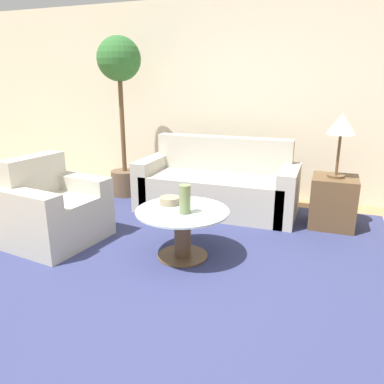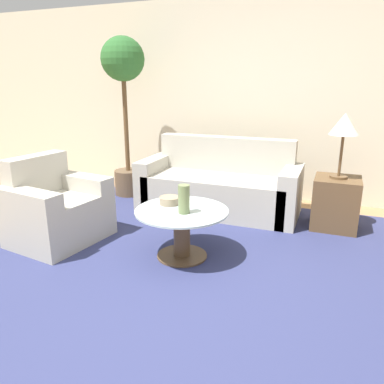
{
  "view_description": "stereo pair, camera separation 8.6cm",
  "coord_description": "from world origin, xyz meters",
  "px_view_note": "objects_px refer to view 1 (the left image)",
  "views": [
    {
      "loc": [
        1.07,
        -2.06,
        1.55
      ],
      "look_at": [
        -0.08,
        1.1,
        0.55
      ],
      "focal_mm": 35.0,
      "sensor_mm": 36.0,
      "label": 1
    },
    {
      "loc": [
        1.15,
        -2.03,
        1.55
      ],
      "look_at": [
        -0.08,
        1.1,
        0.55
      ],
      "focal_mm": 35.0,
      "sensor_mm": 36.0,
      "label": 2
    }
  ],
  "objects_px": {
    "potted_plant": "(120,89)",
    "sofa_main": "(218,187)",
    "bowl": "(170,201)",
    "coffee_table": "(182,227)",
    "armchair": "(53,213)",
    "vase": "(185,199)",
    "table_lamp": "(342,126)"
  },
  "relations": [
    {
      "from": "potted_plant",
      "to": "sofa_main",
      "type": "bearing_deg",
      "value": -6.75
    },
    {
      "from": "sofa_main",
      "to": "bowl",
      "type": "height_order",
      "value": "sofa_main"
    },
    {
      "from": "bowl",
      "to": "sofa_main",
      "type": "bearing_deg",
      "value": 85.66
    },
    {
      "from": "sofa_main",
      "to": "coffee_table",
      "type": "height_order",
      "value": "sofa_main"
    },
    {
      "from": "sofa_main",
      "to": "armchair",
      "type": "relative_size",
      "value": 2.01
    },
    {
      "from": "armchair",
      "to": "vase",
      "type": "bearing_deg",
      "value": -80.64
    },
    {
      "from": "armchair",
      "to": "potted_plant",
      "type": "xyz_separation_m",
      "value": [
        -0.13,
        1.64,
        1.14
      ]
    },
    {
      "from": "table_lamp",
      "to": "bowl",
      "type": "height_order",
      "value": "table_lamp"
    },
    {
      "from": "sofa_main",
      "to": "armchair",
      "type": "height_order",
      "value": "sofa_main"
    },
    {
      "from": "vase",
      "to": "bowl",
      "type": "relative_size",
      "value": 1.34
    },
    {
      "from": "vase",
      "to": "sofa_main",
      "type": "bearing_deg",
      "value": 94.81
    },
    {
      "from": "sofa_main",
      "to": "potted_plant",
      "type": "bearing_deg",
      "value": 173.25
    },
    {
      "from": "potted_plant",
      "to": "vase",
      "type": "xyz_separation_m",
      "value": [
        1.52,
        -1.61,
        -0.86
      ]
    },
    {
      "from": "armchair",
      "to": "vase",
      "type": "height_order",
      "value": "armchair"
    },
    {
      "from": "potted_plant",
      "to": "armchair",
      "type": "bearing_deg",
      "value": -85.37
    },
    {
      "from": "vase",
      "to": "armchair",
      "type": "bearing_deg",
      "value": -178.73
    },
    {
      "from": "armchair",
      "to": "coffee_table",
      "type": "xyz_separation_m",
      "value": [
        1.33,
        0.1,
        -0.0
      ]
    },
    {
      "from": "armchair",
      "to": "coffee_table",
      "type": "distance_m",
      "value": 1.34
    },
    {
      "from": "armchair",
      "to": "potted_plant",
      "type": "height_order",
      "value": "potted_plant"
    },
    {
      "from": "sofa_main",
      "to": "armchair",
      "type": "xyz_separation_m",
      "value": [
        -1.26,
        -1.47,
        -0.0
      ]
    },
    {
      "from": "armchair",
      "to": "bowl",
      "type": "xyz_separation_m",
      "value": [
        1.17,
        0.21,
        0.19
      ]
    },
    {
      "from": "potted_plant",
      "to": "bowl",
      "type": "relative_size",
      "value": 11.2
    },
    {
      "from": "armchair",
      "to": "table_lamp",
      "type": "bearing_deg",
      "value": -54.15
    },
    {
      "from": "armchair",
      "to": "coffee_table",
      "type": "relative_size",
      "value": 1.14
    },
    {
      "from": "table_lamp",
      "to": "bowl",
      "type": "relative_size",
      "value": 3.61
    },
    {
      "from": "armchair",
      "to": "vase",
      "type": "distance_m",
      "value": 1.41
    },
    {
      "from": "coffee_table",
      "to": "vase",
      "type": "bearing_deg",
      "value": -53.3
    },
    {
      "from": "coffee_table",
      "to": "potted_plant",
      "type": "height_order",
      "value": "potted_plant"
    },
    {
      "from": "coffee_table",
      "to": "bowl",
      "type": "relative_size",
      "value": 4.44
    },
    {
      "from": "vase",
      "to": "bowl",
      "type": "bearing_deg",
      "value": 141.1
    },
    {
      "from": "coffee_table",
      "to": "vase",
      "type": "height_order",
      "value": "vase"
    },
    {
      "from": "coffee_table",
      "to": "bowl",
      "type": "height_order",
      "value": "bowl"
    }
  ]
}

